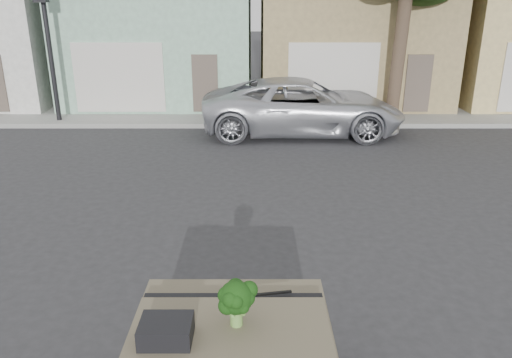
{
  "coord_description": "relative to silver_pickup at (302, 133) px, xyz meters",
  "views": [
    {
      "loc": [
        0.24,
        -7.16,
        4.09
      ],
      "look_at": [
        0.25,
        0.5,
        1.3
      ],
      "focal_mm": 35.0,
      "sensor_mm": 36.0,
      "label": 1
    }
  ],
  "objects": [
    {
      "name": "ground_plane",
      "position": [
        -1.73,
        -8.35,
        0.0
      ],
      "size": [
        120.0,
        120.0,
        0.0
      ],
      "primitive_type": "plane",
      "color": "#303033",
      "rests_on": "ground"
    },
    {
      "name": "sidewalk",
      "position": [
        -1.73,
        2.15,
        0.07
      ],
      "size": [
        40.0,
        3.0,
        0.15
      ],
      "primitive_type": "cube",
      "color": "gray",
      "rests_on": "ground"
    },
    {
      "name": "townhouse_mint",
      "position": [
        -5.23,
        6.15,
        3.77
      ],
      "size": [
        7.2,
        8.2,
        7.55
      ],
      "primitive_type": "cube",
      "color": "#95C2A7",
      "rests_on": "ground"
    },
    {
      "name": "townhouse_tan",
      "position": [
        2.27,
        6.15,
        3.77
      ],
      "size": [
        7.2,
        8.2,
        7.55
      ],
      "primitive_type": "cube",
      "color": "#9E895A",
      "rests_on": "ground"
    },
    {
      "name": "silver_pickup",
      "position": [
        0.0,
        0.0,
        0.0
      ],
      "size": [
        6.28,
        2.92,
        1.74
      ],
      "primitive_type": "imported",
      "rotation": [
        0.0,
        0.0,
        1.57
      ],
      "color": "silver",
      "rests_on": "ground"
    },
    {
      "name": "traffic_signal",
      "position": [
        -8.23,
        1.15,
        2.55
      ],
      "size": [
        0.4,
        0.4,
        5.1
      ],
      "primitive_type": "cube",
      "color": "black",
      "rests_on": "ground"
    },
    {
      "name": "instrument_hump",
      "position": [
        -2.31,
        -11.7,
        1.22
      ],
      "size": [
        0.48,
        0.38,
        0.2
      ],
      "primitive_type": "cube",
      "color": "black",
      "rests_on": "car_dashboard"
    },
    {
      "name": "wiper_arm",
      "position": [
        -1.45,
        -10.97,
        1.13
      ],
      "size": [
        0.69,
        0.15,
        0.02
      ],
      "primitive_type": "cube",
      "rotation": [
        0.0,
        0.0,
        0.17
      ],
      "color": "black",
      "rests_on": "car_dashboard"
    },
    {
      "name": "broccoli",
      "position": [
        -1.67,
        -11.47,
        1.36
      ],
      "size": [
        0.53,
        0.53,
        0.48
      ],
      "primitive_type": "cube",
      "rotation": [
        0.0,
        0.0,
        3.65
      ],
      "color": "black",
      "rests_on": "car_dashboard"
    }
  ]
}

